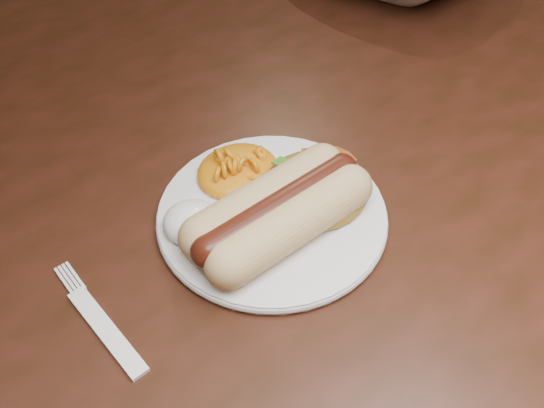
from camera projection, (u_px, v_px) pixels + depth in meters
table at (209, 212)px, 0.72m from camera, size 1.60×0.90×0.75m
plate at (272, 215)px, 0.58m from camera, size 0.27×0.27×0.01m
hotdog at (279, 211)px, 0.55m from camera, size 0.15×0.08×0.04m
mac_and_cheese at (237, 162)px, 0.60m from camera, size 0.10×0.10×0.03m
sour_cream at (191, 217)px, 0.55m from camera, size 0.07×0.07×0.03m
taco_salad at (315, 181)px, 0.58m from camera, size 0.10×0.10×0.05m
fork at (107, 331)px, 0.50m from camera, size 0.03×0.14×0.00m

